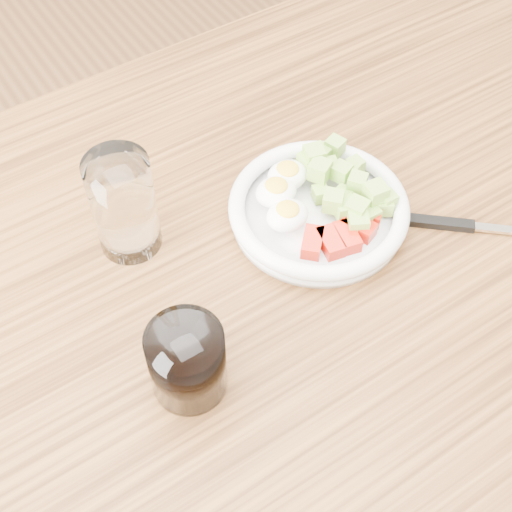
{
  "coord_description": "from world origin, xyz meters",
  "views": [
    {
      "loc": [
        -0.28,
        -0.41,
        1.46
      ],
      "look_at": [
        -0.01,
        0.01,
        0.8
      ],
      "focal_mm": 50.0,
      "sensor_mm": 36.0,
      "label": 1
    }
  ],
  "objects": [
    {
      "name": "water_glass",
      "position": [
        -0.11,
        0.13,
        0.84
      ],
      "size": [
        0.08,
        0.08,
        0.14
      ],
      "primitive_type": "cylinder",
      "color": "white",
      "rests_on": "dining_table"
    },
    {
      "name": "ground",
      "position": [
        0.0,
        0.0,
        0.0
      ],
      "size": [
        4.0,
        4.0,
        0.0
      ],
      "primitive_type": "plane",
      "color": "brown",
      "rests_on": "ground"
    },
    {
      "name": "bowl",
      "position": [
        0.1,
        0.04,
        0.79
      ],
      "size": [
        0.23,
        0.23,
        0.06
      ],
      "color": "white",
      "rests_on": "dining_table"
    },
    {
      "name": "coffee_glass",
      "position": [
        -0.15,
        -0.07,
        0.82
      ],
      "size": [
        0.08,
        0.08,
        0.09
      ],
      "color": "white",
      "rests_on": "dining_table"
    },
    {
      "name": "dining_table",
      "position": [
        0.0,
        0.0,
        0.67
      ],
      "size": [
        1.5,
        0.9,
        0.77
      ],
      "color": "brown",
      "rests_on": "ground"
    },
    {
      "name": "fork",
      "position": [
        0.24,
        -0.07,
        0.78
      ],
      "size": [
        0.18,
        0.16,
        0.01
      ],
      "color": "black",
      "rests_on": "dining_table"
    }
  ]
}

